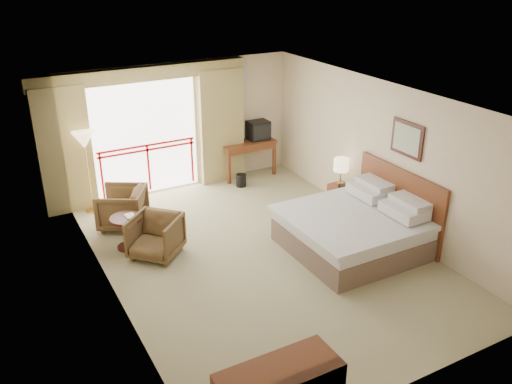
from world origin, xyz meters
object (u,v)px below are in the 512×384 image
table_lamp (341,165)px  tv (258,130)px  nightstand (341,198)px  desk (245,148)px  side_table (127,227)px  wastebasket (241,180)px  bed (355,229)px  armchair_far (124,226)px  floor_lamp (84,143)px  armchair_near (157,255)px

table_lamp → tv: 2.53m
nightstand → desk: size_ratio=0.42×
tv → side_table: (-3.69, -1.99, -0.63)m
side_table → wastebasket: bearing=26.5°
desk → tv: 0.50m
tv → wastebasket: 1.25m
desk → wastebasket: bearing=-128.6°
side_table → bed: bearing=-29.1°
desk → wastebasket: (-0.41, -0.57, -0.50)m
tv → armchair_far: bearing=-172.5°
bed → desk: bed is taller
wastebasket → floor_lamp: bearing=174.2°
wastebasket → floor_lamp: (-3.17, 0.32, 1.28)m
tv → armchair_far: (-3.52, -1.14, -1.04)m
tv → armchair_near: size_ratio=0.60×
armchair_far → armchair_near: bearing=38.5°
armchair_near → side_table: side_table is taller
bed → side_table: (-3.42, 1.91, 0.03)m
tv → armchair_near: bearing=-154.0°
table_lamp → armchair_far: 4.32m
tv → side_table: bearing=-162.1°
table_lamp → tv: bearing=100.7°
table_lamp → bed: bearing=-117.5°
bed → wastebasket: (-0.45, 3.39, -0.24)m
nightstand → armchair_near: size_ratio=0.66×
table_lamp → desk: bearing=106.9°
nightstand → floor_lamp: size_ratio=0.32×
nightstand → wastebasket: 2.35m
bed → nightstand: size_ratio=4.02×
armchair_far → tv: bearing=138.5°
armchair_far → bed: bearing=80.3°
armchair_far → side_table: 0.95m
desk → armchair_near: 4.01m
wastebasket → desk: bearing=54.1°
desk → nightstand: bearing=-76.1°
armchair_far → desk: bearing=141.0°
nightstand → desk: bearing=103.5°
wastebasket → bed: bearing=-82.5°
bed → floor_lamp: size_ratio=1.29×
desk → wastebasket: 0.87m
desk → floor_lamp: (-3.58, -0.25, 0.78)m
armchair_far → armchair_near: size_ratio=1.05×
nightstand → desk: (-0.77, 2.59, 0.38)m
bed → nightstand: 1.56m
wastebasket → armchair_near: bearing=-143.3°
tv → floor_lamp: floor_lamp is taller
bed → wastebasket: size_ratio=7.66×
bed → nightstand: bearing=61.6°
wastebasket → armchair_near: size_ratio=0.35×
tv → floor_lamp: size_ratio=0.29×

